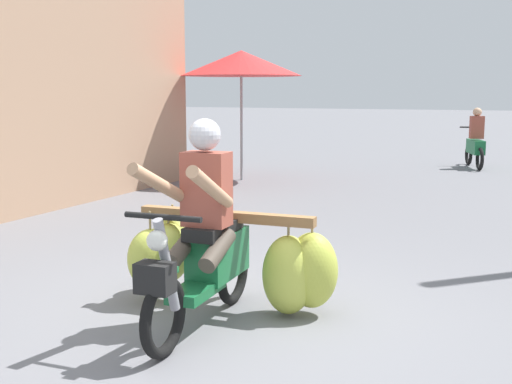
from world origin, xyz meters
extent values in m
plane|color=slate|center=(0.00, 0.00, 0.00)|extent=(120.00, 120.00, 0.00)
torus|color=black|center=(-0.10, -0.64, 0.28)|extent=(0.11, 0.56, 0.56)
torus|color=black|center=(-0.17, 0.55, 0.28)|extent=(0.11, 0.56, 0.56)
cube|color=#196638|center=(-0.13, -0.14, 0.32)|extent=(0.27, 0.57, 0.08)
cube|color=#196638|center=(-0.15, 0.26, 0.50)|extent=(0.32, 0.65, 0.36)
cube|color=black|center=(-0.14, 0.18, 0.72)|extent=(0.29, 0.61, 0.10)
cylinder|color=gray|center=(-0.10, -0.58, 0.62)|extent=(0.09, 0.29, 0.69)
cylinder|color=black|center=(-0.10, -0.62, 0.96)|extent=(0.56, 0.07, 0.04)
sphere|color=silver|center=(-0.09, -0.70, 0.82)|extent=(0.14, 0.14, 0.14)
cube|color=black|center=(-0.09, -0.74, 0.58)|extent=(0.25, 0.17, 0.20)
cube|color=#196638|center=(-0.10, -0.64, 0.58)|extent=(0.12, 0.29, 0.04)
cube|color=olive|center=(-0.16, 0.41, 0.78)|extent=(1.50, 0.19, 0.08)
cube|color=olive|center=(-0.17, 0.58, 0.75)|extent=(1.35, 0.16, 0.06)
ellipsoid|color=#B2BD42|center=(0.54, 0.54, 0.37)|extent=(0.47, 0.44, 0.61)
cylinder|color=#998459|center=(0.54, 0.54, 0.72)|extent=(0.02, 0.02, 0.14)
ellipsoid|color=#B9C349|center=(0.37, 0.46, 0.34)|extent=(0.43, 0.39, 0.64)
cylinder|color=#998459|center=(0.37, 0.46, 0.70)|extent=(0.02, 0.02, 0.17)
ellipsoid|color=#C1CB51|center=(-0.69, 0.39, 0.43)|extent=(0.40, 0.36, 0.50)
cylinder|color=#998459|center=(-0.69, 0.39, 0.72)|extent=(0.02, 0.02, 0.14)
ellipsoid|color=#B9C349|center=(-0.80, 0.29, 0.38)|extent=(0.49, 0.47, 0.52)
cylinder|color=#998459|center=(-0.80, 0.29, 0.70)|extent=(0.02, 0.02, 0.18)
ellipsoid|color=#BFC94F|center=(-0.80, 0.65, 0.46)|extent=(0.49, 0.47, 0.48)
cylinder|color=#998459|center=(-0.80, 0.65, 0.73)|extent=(0.02, 0.02, 0.12)
cube|color=#994738|center=(-0.14, 0.06, 1.05)|extent=(0.35, 0.24, 0.56)
sphere|color=silver|center=(-0.14, 0.04, 1.46)|extent=(0.24, 0.24, 0.24)
cylinder|color=tan|center=(0.08, -0.27, 1.11)|extent=(0.18, 0.72, 0.39)
cylinder|color=tan|center=(-0.31, -0.29, 1.11)|extent=(0.10, 0.72, 0.39)
cylinder|color=#4C4238|center=(0.01, -0.06, 0.62)|extent=(0.15, 0.45, 0.27)
cylinder|color=#4C4238|center=(-0.27, -0.07, 0.62)|extent=(0.15, 0.45, 0.27)
torus|color=black|center=(0.48, 12.24, 0.26)|extent=(0.24, 0.52, 0.52)
torus|color=black|center=(0.83, 11.20, 0.26)|extent=(0.24, 0.52, 0.52)
cube|color=#196638|center=(0.69, 11.62, 0.50)|extent=(0.51, 0.93, 0.32)
cylinder|color=black|center=(0.50, 12.19, 0.92)|extent=(0.49, 0.19, 0.04)
cube|color=#994738|center=(0.70, 11.60, 0.95)|extent=(0.35, 0.29, 0.52)
sphere|color=tan|center=(0.69, 11.62, 1.30)|extent=(0.20, 0.20, 0.20)
cylinder|color=#99999E|center=(-3.40, 7.57, 1.09)|extent=(0.05, 0.05, 2.17)
cone|color=red|center=(-3.40, 7.57, 2.32)|extent=(2.40, 2.40, 0.49)
cube|color=olive|center=(-3.28, 6.05, 0.18)|extent=(0.56, 0.40, 0.36)
camera|label=1|loc=(2.17, -4.20, 1.78)|focal=45.63mm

